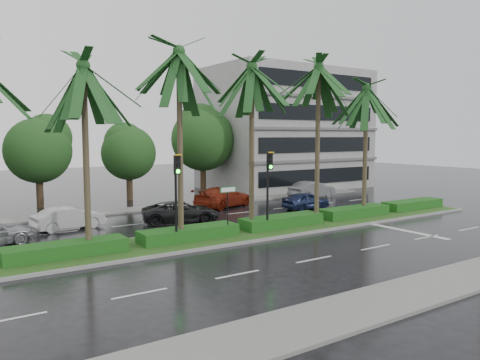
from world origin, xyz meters
TOP-DOWN VIEW (x-y plane):
  - ground at (0.00, 0.00)m, footprint 120.00×120.00m
  - near_sidewalk at (0.00, -10.20)m, footprint 40.00×2.40m
  - far_sidewalk at (0.00, 12.00)m, footprint 40.00×2.00m
  - median at (0.00, 1.00)m, footprint 36.00×4.00m
  - hedge at (0.00, 1.00)m, footprint 35.20×1.40m
  - lane_markings at (3.04, -0.43)m, footprint 34.00×13.06m
  - palm_row at (-1.25, 1.02)m, footprint 26.30×4.20m
  - signal_median_left at (-4.00, 0.30)m, footprint 0.34×0.42m
  - signal_median_right at (1.50, 0.30)m, footprint 0.34×0.42m
  - street_sign at (-1.00, 0.48)m, footprint 0.95×0.09m
  - bg_trees at (-0.20, 17.59)m, footprint 32.69×5.73m
  - building at (17.00, 18.00)m, footprint 16.00×10.00m
  - car_white at (-7.28, 7.66)m, footprint 1.94×4.16m
  - car_darkgrey at (-0.95, 5.99)m, footprint 3.59×5.25m
  - car_red at (4.50, 9.89)m, footprint 3.83×5.69m
  - car_blue at (9.00, 5.69)m, footprint 1.50×3.72m
  - car_grey at (13.50, 9.96)m, footprint 1.83×4.51m

SIDE VIEW (x-z plane):
  - ground at x=0.00m, z-range 0.00..0.00m
  - lane_markings at x=3.04m, z-range 0.00..0.01m
  - near_sidewalk at x=0.00m, z-range 0.00..0.12m
  - far_sidewalk at x=0.00m, z-range 0.00..0.12m
  - median at x=0.00m, z-range 0.00..0.16m
  - hedge at x=0.00m, z-range 0.15..0.75m
  - car_blue at x=9.00m, z-range 0.00..1.27m
  - car_white at x=-7.28m, z-range 0.00..1.32m
  - car_darkgrey at x=-0.95m, z-range 0.00..1.33m
  - car_grey at x=13.50m, z-range 0.00..1.46m
  - car_red at x=4.50m, z-range 0.00..1.53m
  - street_sign at x=-1.00m, z-range 0.82..3.42m
  - signal_median_left at x=-4.00m, z-range 0.82..5.18m
  - signal_median_right at x=1.50m, z-range 0.82..5.18m
  - bg_trees at x=-0.20m, z-range 0.55..8.83m
  - building at x=17.00m, z-range 0.00..12.00m
  - palm_row at x=-1.25m, z-range 3.16..13.24m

